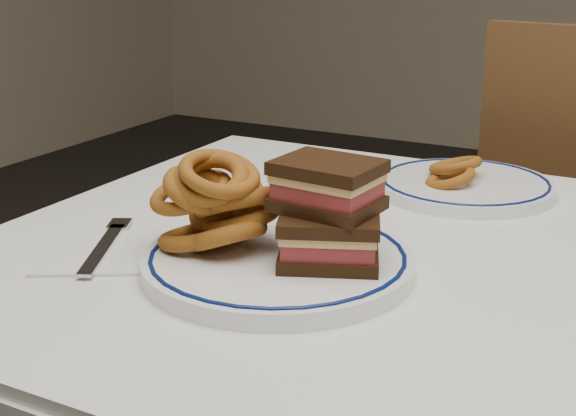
% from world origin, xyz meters
% --- Properties ---
extents(dining_table, '(1.27, 0.87, 0.75)m').
position_xyz_m(dining_table, '(0.00, 0.00, 0.64)').
color(dining_table, silver).
rests_on(dining_table, floor).
extents(main_plate, '(0.30, 0.30, 0.02)m').
position_xyz_m(main_plate, '(-0.24, -0.11, 0.76)').
color(main_plate, white).
rests_on(main_plate, dining_table).
extents(reuben_sandwich, '(0.13, 0.12, 0.11)m').
position_xyz_m(reuben_sandwich, '(-0.18, -0.10, 0.83)').
color(reuben_sandwich, black).
rests_on(reuben_sandwich, main_plate).
extents(onion_rings_main, '(0.16, 0.13, 0.13)m').
position_xyz_m(onion_rings_main, '(-0.31, -0.12, 0.82)').
color(onion_rings_main, brown).
rests_on(onion_rings_main, main_plate).
extents(ketchup_ramekin, '(0.05, 0.05, 0.03)m').
position_xyz_m(ketchup_ramekin, '(-0.24, -0.01, 0.79)').
color(ketchup_ramekin, silver).
rests_on(ketchup_ramekin, main_plate).
extents(far_plate, '(0.26, 0.26, 0.02)m').
position_xyz_m(far_plate, '(-0.14, 0.28, 0.76)').
color(far_plate, white).
rests_on(far_plate, dining_table).
extents(onion_rings_far, '(0.08, 0.12, 0.05)m').
position_xyz_m(onion_rings_far, '(-0.15, 0.28, 0.78)').
color(onion_rings_far, brown).
rests_on(onion_rings_far, far_plate).
extents(napkin_fork, '(0.19, 0.20, 0.01)m').
position_xyz_m(napkin_fork, '(-0.45, -0.16, 0.75)').
color(napkin_fork, silver).
rests_on(napkin_fork, dining_table).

